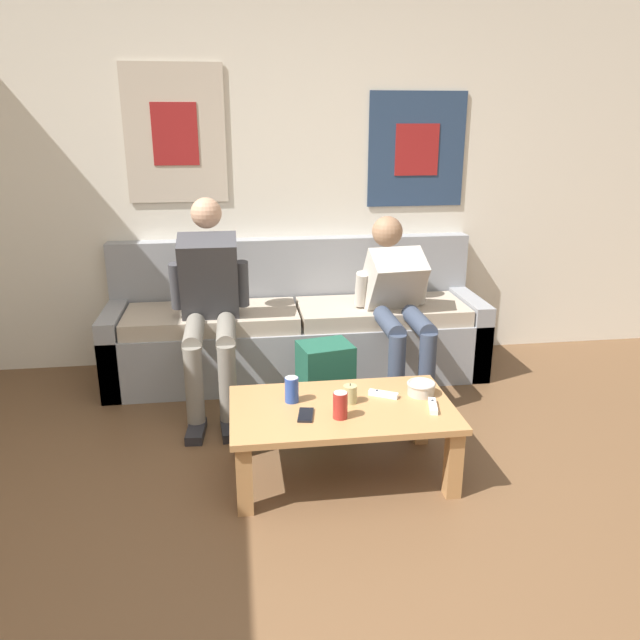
% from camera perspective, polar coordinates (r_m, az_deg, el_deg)
% --- Properties ---
extents(ground_plane, '(18.00, 18.00, 0.00)m').
position_cam_1_polar(ground_plane, '(2.36, -0.26, -26.02)').
color(ground_plane, brown).
extents(wall_back, '(10.00, 0.07, 2.55)m').
position_cam_1_polar(wall_back, '(4.26, -4.95, 12.99)').
color(wall_back, silver).
rests_on(wall_back, ground_plane).
extents(couch, '(2.44, 0.68, 0.87)m').
position_cam_1_polar(couch, '(4.15, -2.13, -0.99)').
color(couch, gray).
rests_on(couch, ground_plane).
extents(coffee_table, '(1.04, 0.61, 0.36)m').
position_cam_1_polar(coffee_table, '(2.97, 2.01, -8.93)').
color(coffee_table, '#B27F4C').
rests_on(coffee_table, ground_plane).
extents(person_seated_adult, '(0.47, 0.89, 1.20)m').
position_cam_1_polar(person_seated_adult, '(3.69, -10.08, 1.97)').
color(person_seated_adult, gray).
rests_on(person_seated_adult, ground_plane).
extents(person_seated_teen, '(0.47, 0.97, 1.05)m').
position_cam_1_polar(person_seated_teen, '(3.86, 7.04, 1.95)').
color(person_seated_teen, '#384256').
rests_on(person_seated_teen, ground_plane).
extents(backpack, '(0.33, 0.31, 0.44)m').
position_cam_1_polar(backpack, '(3.55, 0.54, -5.77)').
color(backpack, '#1E5642').
rests_on(backpack, ground_plane).
extents(ceramic_bowl, '(0.14, 0.14, 0.06)m').
position_cam_1_polar(ceramic_bowl, '(3.09, 9.22, -6.11)').
color(ceramic_bowl, '#B7B2A8').
rests_on(ceramic_bowl, coffee_table).
extents(pillar_candle, '(0.07, 0.07, 0.10)m').
position_cam_1_polar(pillar_candle, '(2.97, 2.77, -6.78)').
color(pillar_candle, tan).
rests_on(pillar_candle, coffee_table).
extents(drink_can_blue, '(0.07, 0.07, 0.12)m').
position_cam_1_polar(drink_can_blue, '(2.97, -2.61, -6.37)').
color(drink_can_blue, '#28479E').
rests_on(drink_can_blue, coffee_table).
extents(drink_can_red, '(0.07, 0.07, 0.12)m').
position_cam_1_polar(drink_can_red, '(2.81, 1.86, -7.79)').
color(drink_can_red, maroon).
rests_on(drink_can_red, coffee_table).
extents(game_controller_near_left, '(0.06, 0.15, 0.03)m').
position_cam_1_polar(game_controller_near_left, '(2.96, 10.28, -7.75)').
color(game_controller_near_left, white).
rests_on(game_controller_near_left, coffee_table).
extents(game_controller_near_right, '(0.14, 0.10, 0.03)m').
position_cam_1_polar(game_controller_near_right, '(3.05, 5.81, -6.75)').
color(game_controller_near_right, white).
rests_on(game_controller_near_right, coffee_table).
extents(cell_phone, '(0.09, 0.15, 0.01)m').
position_cam_1_polar(cell_phone, '(2.85, -1.31, -8.67)').
color(cell_phone, black).
rests_on(cell_phone, coffee_table).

